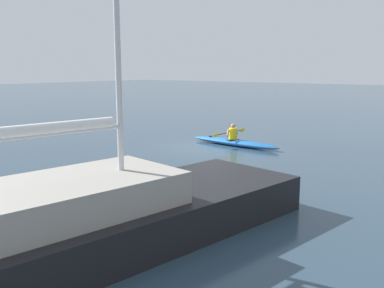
% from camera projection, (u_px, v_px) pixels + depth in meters
% --- Properties ---
extents(ground_plane, '(160.00, 160.00, 0.00)m').
position_uv_depth(ground_plane, '(208.00, 147.00, 19.37)').
color(ground_plane, '#283D4C').
extents(kayak, '(4.76, 0.98, 0.30)m').
position_uv_depth(kayak, '(234.00, 142.00, 19.72)').
color(kayak, '#1959A5').
rests_on(kayak, ground).
extents(kayaker, '(0.49, 2.47, 0.72)m').
position_uv_depth(kayaker, '(233.00, 133.00, 19.71)').
color(kayaker, yellow).
rests_on(kayaker, kayak).
extents(sailboat_far_left_berth, '(4.58, 11.36, 15.11)m').
position_uv_depth(sailboat_far_left_berth, '(87.00, 220.00, 8.29)').
color(sailboat_far_left_berth, black).
rests_on(sailboat_far_left_berth, ground).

